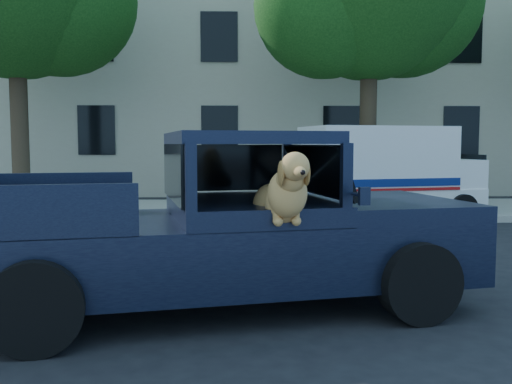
{
  "coord_description": "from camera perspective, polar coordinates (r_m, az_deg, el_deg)",
  "views": [
    {
      "loc": [
        1.61,
        -5.28,
        1.77
      ],
      "look_at": [
        1.79,
        0.4,
        1.29
      ],
      "focal_mm": 40.0,
      "sensor_mm": 36.0,
      "label": 1
    }
  ],
  "objects": [
    {
      "name": "ground",
      "position": [
        5.8,
        -18.32,
        -13.15
      ],
      "size": [
        120.0,
        120.0,
        0.0
      ],
      "primitive_type": "plane",
      "color": "black",
      "rests_on": "ground"
    },
    {
      "name": "far_sidewalk",
      "position": [
        14.67,
        -8.07,
        -1.8
      ],
      "size": [
        60.0,
        4.0,
        0.15
      ],
      "primitive_type": "cube",
      "color": "gray",
      "rests_on": "ground"
    },
    {
      "name": "lane_stripes",
      "position": [
        8.86,
        0.78,
        -6.6
      ],
      "size": [
        21.6,
        0.14,
        0.01
      ],
      "primitive_type": null,
      "color": "silver",
      "rests_on": "ground"
    },
    {
      "name": "building_main",
      "position": [
        21.99,
        1.91,
        12.01
      ],
      "size": [
        26.0,
        6.0,
        9.0
      ],
      "primitive_type": "cube",
      "color": "#B9B299",
      "rests_on": "ground"
    },
    {
      "name": "pickup_truck",
      "position": [
        6.15,
        -4.12,
        -5.75
      ],
      "size": [
        5.58,
        3.18,
        1.89
      ],
      "rotation": [
        0.0,
        0.0,
        0.21
      ],
      "color": "black",
      "rests_on": "ground"
    },
    {
      "name": "mail_truck",
      "position": [
        13.4,
        12.92,
        1.2
      ],
      "size": [
        4.22,
        2.74,
        2.15
      ],
      "rotation": [
        0.0,
        0.0,
        0.23
      ],
      "color": "silver",
      "rests_on": "ground"
    }
  ]
}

